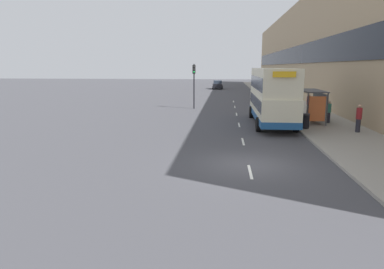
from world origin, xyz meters
The scene contains 19 objects.
ground_plane centered at (0.00, 0.00, 0.00)m, with size 220.00×220.00×0.00m, color #424247.
pavement centered at (6.50, 38.50, 0.07)m, with size 5.00×93.00×0.14m.
terrace_facade centered at (10.49, 38.50, 6.77)m, with size 3.10×93.00×13.55m.
lane_mark_0 centered at (0.00, -1.11, 0.01)m, with size 0.12×2.00×0.01m.
lane_mark_1 centered at (0.00, 4.93, 0.01)m, with size 0.12×2.00×0.01m.
lane_mark_2 centered at (0.00, 10.96, 0.01)m, with size 0.12×2.00×0.01m.
lane_mark_3 centered at (0.00, 17.00, 0.01)m, with size 0.12×2.00×0.01m.
lane_mark_4 centered at (0.00, 23.03, 0.01)m, with size 0.12×2.00×0.01m.
lane_mark_5 centered at (0.00, 29.07, 0.01)m, with size 0.12×2.00×0.01m.
bus_shelter centered at (5.77, 11.96, 1.88)m, with size 1.60×4.20×2.48m.
double_decker_bus_near centered at (2.47, 11.46, 2.28)m, with size 2.85×10.16×4.30m.
car_0 centered at (-2.61, 54.78, 0.85)m, with size 2.05×4.46×1.71m.
pedestrian_at_shelter centered at (6.67, 15.16, 1.03)m, with size 0.34×0.34×1.74m.
pedestrian_1 centered at (6.53, 16.86, 1.09)m, with size 0.37×0.37×1.85m.
pedestrian_2 centered at (7.70, 8.00, 1.09)m, with size 0.37×0.37×1.85m.
pedestrian_3 centered at (6.86, 11.77, 1.01)m, with size 0.34×0.34×1.69m.
pedestrian_4 centered at (7.10, 13.01, 0.99)m, with size 0.33×0.33×1.66m.
litter_bin centered at (4.55, 9.12, 0.67)m, with size 0.55×0.55×1.05m.
traffic_light_far_kerb centered at (-4.40, 21.02, 3.17)m, with size 0.30×0.32×4.70m.
Camera 1 is at (-1.14, -15.28, 4.40)m, focal length 32.00 mm.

